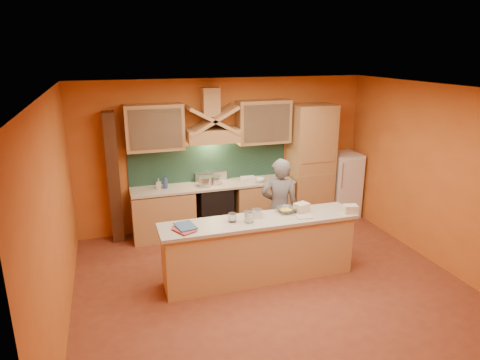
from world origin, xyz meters
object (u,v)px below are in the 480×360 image
object	(u,v)px
fridge	(343,185)
mixing_bowl	(286,210)
kitchen_scale	(257,213)
stove	(214,208)
person	(279,208)

from	to	relation	value
fridge	mixing_bowl	xyz separation A→B (m)	(-2.02, -1.76, 0.33)
kitchen_scale	mixing_bowl	bearing A→B (deg)	18.54
fridge	kitchen_scale	distance (m)	3.11
stove	person	size ratio (longest dim) A/B	0.54
kitchen_scale	mixing_bowl	xyz separation A→B (m)	(0.48, 0.05, -0.02)
fridge	kitchen_scale	bearing A→B (deg)	-144.12
kitchen_scale	fridge	bearing A→B (deg)	48.42
stove	fridge	xyz separation A→B (m)	(2.70, 0.00, 0.20)
stove	mixing_bowl	distance (m)	1.96
person	kitchen_scale	xyz separation A→B (m)	(-0.58, -0.54, 0.17)
fridge	kitchen_scale	world-z (taller)	fridge
person	mixing_bowl	xyz separation A→B (m)	(-0.10, -0.49, 0.15)
stove	mixing_bowl	size ratio (longest dim) A/B	3.14
kitchen_scale	mixing_bowl	distance (m)	0.48
mixing_bowl	kitchen_scale	bearing A→B (deg)	-174.00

